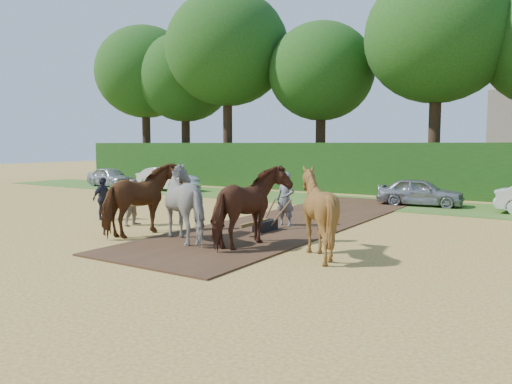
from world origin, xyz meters
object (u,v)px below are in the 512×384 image
object	(u,v)px
spectator_near	(135,202)
plough_team	(223,205)
parked_cars	(387,190)
spectator_far	(103,198)

from	to	relation	value
spectator_near	plough_team	world-z (taller)	plough_team
parked_cars	spectator_near	bearing A→B (deg)	-117.60
plough_team	spectator_near	bearing A→B (deg)	168.14
spectator_far	plough_team	world-z (taller)	plough_team
plough_team	spectator_far	bearing A→B (deg)	169.30
spectator_near	parked_cars	distance (m)	12.31
spectator_near	plough_team	bearing A→B (deg)	-97.73
spectator_near	spectator_far	world-z (taller)	spectator_near
plough_team	parked_cars	bearing A→B (deg)	85.16
spectator_near	parked_cars	size ratio (longest dim) A/B	0.05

